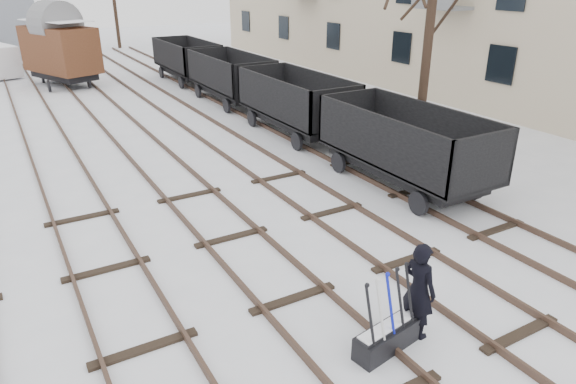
# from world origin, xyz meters

# --- Properties ---
(ground) EXTENTS (120.00, 120.00, 0.00)m
(ground) POSITION_xyz_m (0.00, 0.00, 0.00)
(ground) COLOR white
(ground) RESTS_ON ground
(tracks) EXTENTS (13.90, 52.00, 0.16)m
(tracks) POSITION_xyz_m (-0.00, 13.67, 0.07)
(tracks) COLOR black
(tracks) RESTS_ON ground
(ground_frame) EXTENTS (1.35, 0.64, 1.49)m
(ground_frame) POSITION_xyz_m (0.65, -2.08, 0.28)
(ground_frame) COLOR black
(ground_frame) RESTS_ON ground
(worker) EXTENTS (0.55, 0.73, 1.84)m
(worker) POSITION_xyz_m (1.40, -1.98, 0.92)
(worker) COLOR black
(worker) RESTS_ON ground
(freight_wagon_a) EXTENTS (2.34, 5.84, 2.38)m
(freight_wagon_a) POSITION_xyz_m (6.00, 3.59, 0.91)
(freight_wagon_a) COLOR black
(freight_wagon_a) RESTS_ON ground
(freight_wagon_b) EXTENTS (2.34, 5.84, 2.38)m
(freight_wagon_b) POSITION_xyz_m (6.00, 9.99, 0.91)
(freight_wagon_b) COLOR black
(freight_wagon_b) RESTS_ON ground
(freight_wagon_c) EXTENTS (2.34, 5.84, 2.38)m
(freight_wagon_c) POSITION_xyz_m (6.00, 16.39, 0.91)
(freight_wagon_c) COLOR black
(freight_wagon_c) RESTS_ON ground
(freight_wagon_d) EXTENTS (2.34, 5.84, 2.38)m
(freight_wagon_d) POSITION_xyz_m (6.00, 22.79, 0.91)
(freight_wagon_d) COLOR black
(freight_wagon_d) RESTS_ON ground
(box_van_wagon) EXTENTS (4.12, 5.38, 3.65)m
(box_van_wagon) POSITION_xyz_m (-0.64, 25.20, 2.13)
(box_van_wagon) COLOR black
(box_van_wagon) RESTS_ON ground
(tree_near) EXTENTS (0.30, 0.30, 6.62)m
(tree_near) POSITION_xyz_m (7.87, 4.95, 3.31)
(tree_near) COLOR black
(tree_near) RESTS_ON ground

